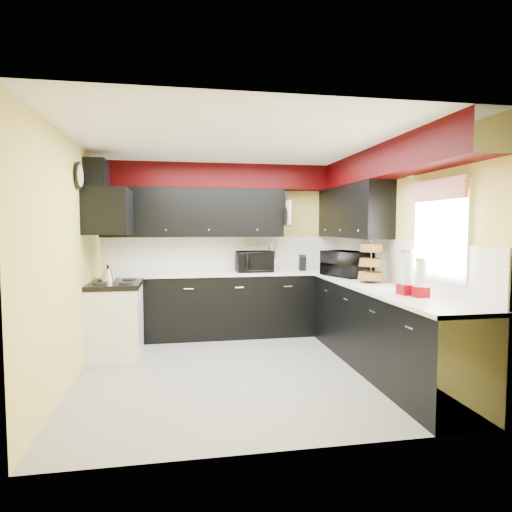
% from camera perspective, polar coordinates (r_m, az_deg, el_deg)
% --- Properties ---
extents(ground, '(3.60, 3.60, 0.00)m').
position_cam_1_polar(ground, '(4.99, -1.50, -14.78)').
color(ground, gray).
rests_on(ground, ground).
extents(wall_back, '(3.60, 0.06, 2.50)m').
position_cam_1_polar(wall_back, '(6.52, -3.85, 0.86)').
color(wall_back, '#E0C666').
rests_on(wall_back, ground).
extents(wall_right, '(0.06, 3.60, 2.50)m').
position_cam_1_polar(wall_right, '(5.31, 18.09, -0.04)').
color(wall_right, '#E0C666').
rests_on(wall_right, ground).
extents(wall_left, '(0.06, 3.60, 2.50)m').
position_cam_1_polar(wall_left, '(4.81, -23.24, -0.56)').
color(wall_left, '#E0C666').
rests_on(wall_left, ground).
extents(ceiling, '(3.60, 3.60, 0.06)m').
position_cam_1_polar(ceiling, '(4.80, -1.55, 14.73)').
color(ceiling, white).
rests_on(ceiling, wall_back).
extents(cab_back, '(3.60, 0.60, 0.90)m').
position_cam_1_polar(cab_back, '(6.31, -3.52, -6.55)').
color(cab_back, black).
rests_on(cab_back, ground).
extents(cab_right, '(0.60, 3.00, 0.90)m').
position_cam_1_polar(cab_right, '(5.02, 16.45, -9.46)').
color(cab_right, black).
rests_on(cab_right, ground).
extents(counter_back, '(3.62, 0.64, 0.04)m').
position_cam_1_polar(counter_back, '(6.25, -3.54, -2.31)').
color(counter_back, white).
rests_on(counter_back, cab_back).
extents(counter_right, '(0.64, 3.02, 0.04)m').
position_cam_1_polar(counter_right, '(4.94, 16.56, -4.15)').
color(counter_right, white).
rests_on(counter_right, cab_right).
extents(splash_back, '(3.60, 0.02, 0.50)m').
position_cam_1_polar(splash_back, '(6.51, -3.84, 0.33)').
color(splash_back, white).
rests_on(splash_back, counter_back).
extents(splash_right, '(0.02, 3.60, 0.50)m').
position_cam_1_polar(splash_right, '(5.30, 17.98, -0.69)').
color(splash_right, white).
rests_on(splash_right, counter_right).
extents(upper_back, '(2.60, 0.35, 0.70)m').
position_cam_1_polar(upper_back, '(6.30, -8.25, 5.73)').
color(upper_back, black).
rests_on(upper_back, wall_back).
extents(upper_right, '(0.35, 1.80, 0.70)m').
position_cam_1_polar(upper_right, '(6.04, 12.68, 5.75)').
color(upper_right, black).
rests_on(upper_right, wall_right).
extents(soffit_back, '(3.60, 0.36, 0.35)m').
position_cam_1_polar(soffit_back, '(6.37, -3.72, 10.48)').
color(soffit_back, black).
rests_on(soffit_back, wall_back).
extents(soffit_right, '(0.36, 3.24, 0.35)m').
position_cam_1_polar(soffit_right, '(5.10, 17.50, 11.93)').
color(soffit_right, black).
rests_on(soffit_right, wall_right).
extents(stove, '(0.60, 0.75, 0.86)m').
position_cam_1_polar(stove, '(5.60, -18.21, -8.31)').
color(stove, white).
rests_on(stove, ground).
extents(cooktop, '(0.62, 0.77, 0.06)m').
position_cam_1_polar(cooktop, '(5.53, -18.32, -3.64)').
color(cooktop, black).
rests_on(cooktop, stove).
extents(hood, '(0.50, 0.78, 0.55)m').
position_cam_1_polar(hood, '(5.49, -19.04, 5.60)').
color(hood, black).
rests_on(hood, wall_left).
extents(hood_duct, '(0.24, 0.40, 0.40)m').
position_cam_1_polar(hood_duct, '(5.54, -20.49, 9.91)').
color(hood_duct, black).
rests_on(hood_duct, wall_left).
extents(window, '(0.03, 0.86, 0.96)m').
position_cam_1_polar(window, '(4.51, 23.38, 2.97)').
color(window, white).
rests_on(window, wall_right).
extents(valance, '(0.04, 0.88, 0.20)m').
position_cam_1_polar(valance, '(4.49, 22.93, 8.08)').
color(valance, red).
rests_on(valance, wall_right).
extents(pan_top, '(0.03, 0.22, 0.40)m').
position_cam_1_polar(pan_top, '(6.41, 3.73, 7.52)').
color(pan_top, black).
rests_on(pan_top, upper_back).
extents(pan_mid, '(0.03, 0.28, 0.46)m').
position_cam_1_polar(pan_mid, '(6.28, 4.00, 5.31)').
color(pan_mid, black).
rests_on(pan_mid, upper_back).
extents(pan_low, '(0.03, 0.24, 0.42)m').
position_cam_1_polar(pan_low, '(6.53, 3.44, 5.00)').
color(pan_low, black).
rests_on(pan_low, upper_back).
extents(cut_board, '(0.03, 0.26, 0.35)m').
position_cam_1_polar(cut_board, '(6.16, 4.36, 5.80)').
color(cut_board, white).
rests_on(cut_board, upper_back).
extents(baskets, '(0.27, 0.27, 0.50)m').
position_cam_1_polar(baskets, '(5.23, 15.10, -0.80)').
color(baskets, brown).
rests_on(baskets, upper_right).
extents(clock, '(0.03, 0.30, 0.30)m').
position_cam_1_polar(clock, '(5.07, -22.53, 9.87)').
color(clock, black).
rests_on(clock, wall_left).
extents(deco_plate, '(0.03, 0.24, 0.24)m').
position_cam_1_polar(deco_plate, '(5.01, 19.94, 11.15)').
color(deco_plate, white).
rests_on(deco_plate, wall_right).
extents(toaster_oven, '(0.53, 0.44, 0.30)m').
position_cam_1_polar(toaster_oven, '(6.25, -0.20, -0.72)').
color(toaster_oven, black).
rests_on(toaster_oven, counter_back).
extents(microwave, '(0.61, 0.72, 0.34)m').
position_cam_1_polar(microwave, '(5.79, 12.01, -1.01)').
color(microwave, black).
rests_on(microwave, counter_right).
extents(utensil_crock, '(0.18, 0.18, 0.18)m').
position_cam_1_polar(utensil_crock, '(6.40, 2.20, -1.15)').
color(utensil_crock, silver).
rests_on(utensil_crock, counter_back).
extents(knife_block, '(0.12, 0.16, 0.22)m').
position_cam_1_polar(knife_block, '(6.45, 6.21, -0.96)').
color(knife_block, black).
rests_on(knife_block, counter_back).
extents(kettle, '(0.18, 0.18, 0.15)m').
position_cam_1_polar(kettle, '(5.69, -19.14, -2.36)').
color(kettle, silver).
rests_on(kettle, cooktop).
extents(dispenser_a, '(0.13, 0.13, 0.33)m').
position_cam_1_polar(dispenser_a, '(4.28, 21.14, -3.00)').
color(dispenser_a, maroon).
rests_on(dispenser_a, counter_right).
extents(dispenser_b, '(0.16, 0.16, 0.42)m').
position_cam_1_polar(dispenser_b, '(4.41, 19.52, -2.19)').
color(dispenser_b, maroon).
rests_on(dispenser_b, counter_right).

